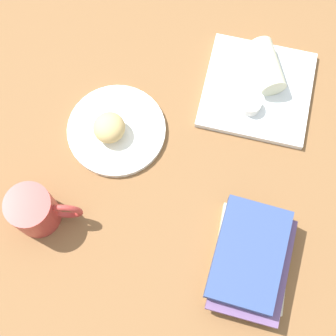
# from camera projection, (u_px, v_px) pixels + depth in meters

# --- Properties ---
(dining_table) EXTENTS (1.10, 0.90, 0.04)m
(dining_table) POSITION_uv_depth(u_px,v_px,m) (167.00, 187.00, 1.07)
(dining_table) COLOR brown
(dining_table) RESTS_ON ground
(round_plate) EXTENTS (0.22, 0.22, 0.01)m
(round_plate) POSITION_uv_depth(u_px,v_px,m) (118.00, 130.00, 1.09)
(round_plate) COLOR white
(round_plate) RESTS_ON dining_table
(scone_pastry) EXTENTS (0.09, 0.09, 0.05)m
(scone_pastry) POSITION_uv_depth(u_px,v_px,m) (111.00, 128.00, 1.05)
(scone_pastry) COLOR tan
(scone_pastry) RESTS_ON round_plate
(square_plate) EXTENTS (0.29, 0.29, 0.02)m
(square_plate) POSITION_uv_depth(u_px,v_px,m) (259.00, 90.00, 1.12)
(square_plate) COLOR white
(square_plate) RESTS_ON dining_table
(sauce_cup) EXTENTS (0.05, 0.05, 0.03)m
(sauce_cup) POSITION_uv_depth(u_px,v_px,m) (252.00, 105.00, 1.08)
(sauce_cup) COLOR silver
(sauce_cup) RESTS_ON square_plate
(breakfast_wrap) EXTENTS (0.13, 0.08, 0.06)m
(breakfast_wrap) POSITION_uv_depth(u_px,v_px,m) (268.00, 66.00, 1.10)
(breakfast_wrap) COLOR beige
(breakfast_wrap) RESTS_ON square_plate
(book_stack) EXTENTS (0.25, 0.20, 0.08)m
(book_stack) POSITION_uv_depth(u_px,v_px,m) (252.00, 258.00, 0.96)
(book_stack) COLOR beige
(book_stack) RESTS_ON dining_table
(coffee_mug) EXTENTS (0.09, 0.15, 0.10)m
(coffee_mug) POSITION_uv_depth(u_px,v_px,m) (37.00, 210.00, 0.98)
(coffee_mug) COLOR #B23833
(coffee_mug) RESTS_ON dining_table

